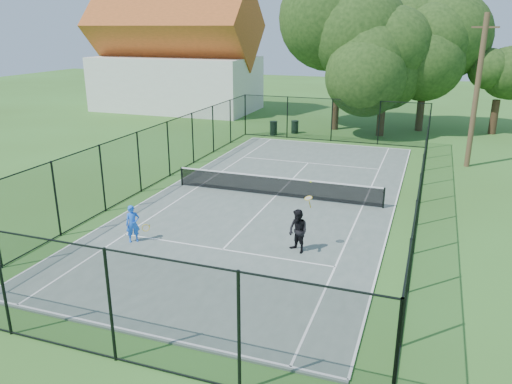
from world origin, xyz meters
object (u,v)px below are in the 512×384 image
(player_black, at_px, (298,231))
(trash_bin_right, at_px, (295,127))
(tennis_net, at_px, (276,185))
(utility_pole, at_px, (477,92))
(player_blue, at_px, (133,224))
(trash_bin_left, at_px, (273,128))

(player_black, bearing_deg, trash_bin_right, 105.71)
(tennis_net, distance_m, utility_pole, 13.13)
(trash_bin_right, relative_size, player_blue, 0.68)
(trash_bin_left, height_order, player_black, player_black)
(trash_bin_right, xyz_separation_m, utility_pole, (11.96, -5.78, 3.81))
(utility_pole, xyz_separation_m, player_blue, (-12.23, -15.85, -3.53))
(trash_bin_left, bearing_deg, player_black, -69.84)
(utility_pole, relative_size, player_black, 3.28)
(player_black, bearing_deg, tennis_net, 114.66)
(utility_pole, relative_size, player_blue, 5.97)
(utility_pole, bearing_deg, tennis_net, -134.37)
(player_blue, bearing_deg, player_black, 11.18)
(trash_bin_left, relative_size, utility_pole, 0.12)
(player_black, bearing_deg, utility_pole, 67.05)
(trash_bin_left, relative_size, player_black, 0.40)
(trash_bin_left, bearing_deg, player_blue, -87.04)
(trash_bin_left, relative_size, trash_bin_right, 1.07)
(trash_bin_left, xyz_separation_m, player_black, (7.08, -19.30, 0.34))
(utility_pole, xyz_separation_m, player_black, (-6.21, -14.66, -3.44))
(tennis_net, distance_m, player_blue, 7.66)
(player_blue, relative_size, player_black, 0.55)
(tennis_net, bearing_deg, player_blue, -116.56)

